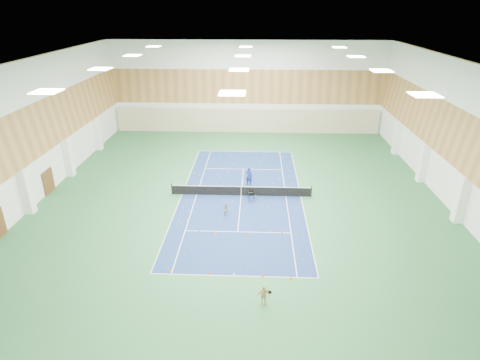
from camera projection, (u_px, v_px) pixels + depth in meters
The scene contains 21 objects.
ground at pixel (241, 196), 36.92m from camera, with size 40.00×40.00×0.00m, color #2A6437.
room_shell at pixel (241, 133), 34.49m from camera, with size 36.00×40.00×12.00m, color white, non-canonical shape.
wood_cladding at pixel (241, 110), 33.67m from camera, with size 36.00×40.00×8.00m, color #B07841, non-canonical shape.
ceiling_light_grid at pixel (241, 62), 32.08m from camera, with size 21.40×25.40×0.06m, color white, non-canonical shape.
court_surface at pixel (241, 196), 36.92m from camera, with size 10.97×23.77×0.01m, color navy.
tennis_balls_scatter at pixel (241, 195), 36.90m from camera, with size 10.57×22.77×0.07m, color yellow, non-canonical shape.
tennis_net at pixel (241, 190), 36.70m from camera, with size 12.80×0.10×1.10m, color black, non-canonical shape.
back_curtain at pixel (247, 121), 54.31m from camera, with size 35.40×0.16×3.20m, color #C6B793.
door_left_b at pixel (48, 181), 37.17m from camera, with size 0.08×1.80×2.20m, color #593319.
coach at pixel (249, 176), 38.71m from camera, with size 0.68×0.45×1.87m, color navy.
child_court at pixel (226, 210), 33.26m from camera, with size 0.53×0.41×1.09m, color gray.
child_apron at pixel (263, 295), 23.38m from camera, with size 0.77×0.32×1.31m, color tan.
ball_cart at pixel (251, 196), 35.79m from camera, with size 0.54×0.54×0.93m, color black, non-canonical shape.
cone_svc_a at pixel (200, 230), 31.20m from camera, with size 0.17×0.17×0.19m, color #DB460B.
cone_svc_b at pixel (215, 232), 30.84m from camera, with size 0.21×0.21×0.23m, color orange.
cone_svc_c at pixel (249, 235), 30.50m from camera, with size 0.19×0.19×0.21m, color #F64F0C.
cone_svc_d at pixel (282, 231), 30.95m from camera, with size 0.21×0.21×0.23m, color orange.
cone_base_a at pixel (170, 270), 26.45m from camera, with size 0.18×0.18×0.20m, color orange.
cone_base_b at pixel (209, 273), 26.19m from camera, with size 0.19×0.19×0.20m, color #E5440C.
cone_base_c at pixel (263, 275), 25.95m from camera, with size 0.21×0.21×0.24m, color #F4580C.
cone_base_d at pixel (291, 278), 25.70m from camera, with size 0.22×0.22×0.25m, color orange.
Camera 1 is at (1.31, -33.13, 16.30)m, focal length 30.00 mm.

